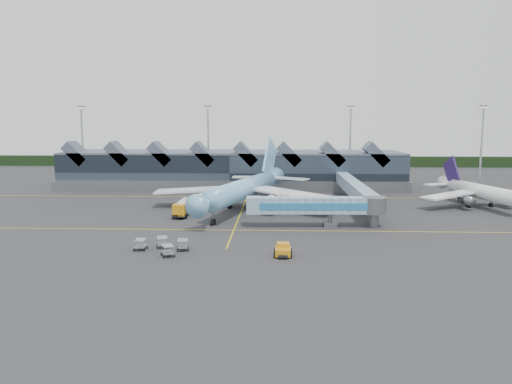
{
  "coord_description": "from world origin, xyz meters",
  "views": [
    {
      "loc": [
        6.89,
        -86.89,
        17.36
      ],
      "look_at": [
        3.23,
        1.01,
        5.0
      ],
      "focal_mm": 35.0,
      "sensor_mm": 36.0,
      "label": 1
    }
  ],
  "objects_px": {
    "regional_jet": "(480,192)",
    "fuel_truck": "(183,207)",
    "pushback_tug": "(283,250)",
    "jet_bridge": "(324,206)",
    "main_airliner": "(246,188)"
  },
  "relations": [
    {
      "from": "regional_jet",
      "to": "pushback_tug",
      "type": "xyz_separation_m",
      "value": [
        -40.9,
        -39.35,
        -2.49
      ]
    },
    {
      "from": "regional_jet",
      "to": "fuel_truck",
      "type": "height_order",
      "value": "regional_jet"
    },
    {
      "from": "regional_jet",
      "to": "pushback_tug",
      "type": "bearing_deg",
      "value": -149.03
    },
    {
      "from": "regional_jet",
      "to": "pushback_tug",
      "type": "distance_m",
      "value": 56.81
    },
    {
      "from": "main_airliner",
      "to": "pushback_tug",
      "type": "relative_size",
      "value": 11.94
    },
    {
      "from": "regional_jet",
      "to": "pushback_tug",
      "type": "height_order",
      "value": "regional_jet"
    },
    {
      "from": "jet_bridge",
      "to": "pushback_tug",
      "type": "relative_size",
      "value": 6.28
    },
    {
      "from": "jet_bridge",
      "to": "fuel_truck",
      "type": "height_order",
      "value": "jet_bridge"
    },
    {
      "from": "jet_bridge",
      "to": "fuel_truck",
      "type": "distance_m",
      "value": 27.14
    },
    {
      "from": "regional_jet",
      "to": "fuel_truck",
      "type": "xyz_separation_m",
      "value": [
        -59.33,
        -11.81,
        -1.53
      ]
    },
    {
      "from": "pushback_tug",
      "to": "fuel_truck",
      "type": "bearing_deg",
      "value": 124.82
    },
    {
      "from": "main_airliner",
      "to": "fuel_truck",
      "type": "relative_size",
      "value": 4.93
    },
    {
      "from": "regional_jet",
      "to": "jet_bridge",
      "type": "distance_m",
      "value": 39.81
    },
    {
      "from": "jet_bridge",
      "to": "pushback_tug",
      "type": "bearing_deg",
      "value": -113.09
    },
    {
      "from": "fuel_truck",
      "to": "pushback_tug",
      "type": "height_order",
      "value": "fuel_truck"
    }
  ]
}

